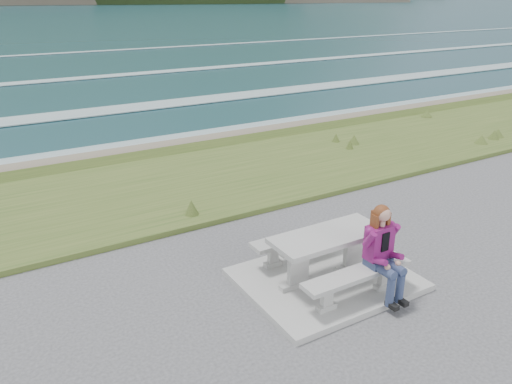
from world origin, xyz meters
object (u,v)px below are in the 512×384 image
at_px(picnic_table, 328,244).
at_px(bench_seaward, 301,239).
at_px(seated_woman, 385,265).
at_px(bench_landward, 357,278).

distance_m(picnic_table, bench_seaward, 0.74).
relative_size(picnic_table, seated_woman, 1.29).
relative_size(picnic_table, bench_landward, 1.00).
xyz_separation_m(bench_seaward, seated_woman, (0.38, -1.53, 0.16)).
bearing_deg(picnic_table, seated_woman, -65.30).
height_order(picnic_table, bench_seaward, picnic_table).
bearing_deg(seated_woman, bench_landward, 160.27).
height_order(bench_landward, bench_seaward, same).
bearing_deg(bench_seaward, bench_landward, -90.00).
relative_size(bench_landward, seated_woman, 1.29).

